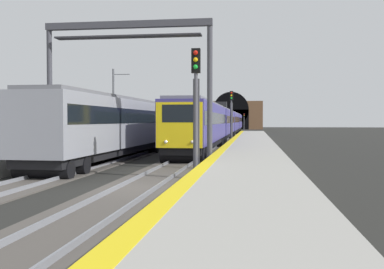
{
  "coord_description": "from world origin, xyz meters",
  "views": [
    {
      "loc": [
        -16.19,
        -4.23,
        2.57
      ],
      "look_at": [
        13.35,
        -0.15,
        1.64
      ],
      "focal_mm": 41.97,
      "sensor_mm": 36.0,
      "label": 1
    }
  ],
  "objects_px": {
    "train_adjacent_platform": "(171,123)",
    "railway_signal_far": "(244,120)",
    "railway_signal_mid": "(231,112)",
    "overhead_signal_gantry": "(128,58)",
    "railway_signal_near": "(196,101)",
    "catenary_mast_near": "(114,106)",
    "train_main_approaching": "(225,122)"
  },
  "relations": [
    {
      "from": "train_adjacent_platform",
      "to": "railway_signal_far",
      "type": "bearing_deg",
      "value": -4.71
    },
    {
      "from": "railway_signal_mid",
      "to": "overhead_signal_gantry",
      "type": "xyz_separation_m",
      "value": [
        -26.86,
        4.13,
        2.35
      ]
    },
    {
      "from": "train_adjacent_platform",
      "to": "railway_signal_near",
      "type": "bearing_deg",
      "value": -166.51
    },
    {
      "from": "railway_signal_mid",
      "to": "catenary_mast_near",
      "type": "relative_size",
      "value": 0.71
    },
    {
      "from": "railway_signal_far",
      "to": "overhead_signal_gantry",
      "type": "height_order",
      "value": "overhead_signal_gantry"
    },
    {
      "from": "train_adjacent_platform",
      "to": "overhead_signal_gantry",
      "type": "xyz_separation_m",
      "value": [
        -25.29,
        -2.37,
        3.54
      ]
    },
    {
      "from": "train_main_approaching",
      "to": "railway_signal_far",
      "type": "distance_m",
      "value": 47.26
    },
    {
      "from": "train_main_approaching",
      "to": "catenary_mast_near",
      "type": "bearing_deg",
      "value": -29.12
    },
    {
      "from": "railway_signal_mid",
      "to": "overhead_signal_gantry",
      "type": "relative_size",
      "value": 0.65
    },
    {
      "from": "train_main_approaching",
      "to": "train_adjacent_platform",
      "type": "relative_size",
      "value": 1.35
    },
    {
      "from": "overhead_signal_gantry",
      "to": "railway_signal_mid",
      "type": "bearing_deg",
      "value": -8.74
    },
    {
      "from": "railway_signal_near",
      "to": "catenary_mast_near",
      "type": "bearing_deg",
      "value": -155.75
    },
    {
      "from": "railway_signal_mid",
      "to": "catenary_mast_near",
      "type": "distance_m",
      "value": 12.96
    },
    {
      "from": "train_main_approaching",
      "to": "railway_signal_mid",
      "type": "height_order",
      "value": "railway_signal_mid"
    },
    {
      "from": "overhead_signal_gantry",
      "to": "train_main_approaching",
      "type": "bearing_deg",
      "value": -3.09
    },
    {
      "from": "train_main_approaching",
      "to": "catenary_mast_near",
      "type": "distance_m",
      "value": 22.55
    },
    {
      "from": "train_adjacent_platform",
      "to": "overhead_signal_gantry",
      "type": "height_order",
      "value": "overhead_signal_gantry"
    },
    {
      "from": "railway_signal_far",
      "to": "overhead_signal_gantry",
      "type": "bearing_deg",
      "value": -2.6
    },
    {
      "from": "train_main_approaching",
      "to": "railway_signal_near",
      "type": "bearing_deg",
      "value": 2.05
    },
    {
      "from": "overhead_signal_gantry",
      "to": "catenary_mast_near",
      "type": "xyz_separation_m",
      "value": [
        24.28,
        8.55,
        -1.66
      ]
    },
    {
      "from": "train_main_approaching",
      "to": "catenary_mast_near",
      "type": "relative_size",
      "value": 10.22
    },
    {
      "from": "train_adjacent_platform",
      "to": "railway_signal_near",
      "type": "relative_size",
      "value": 10.93
    },
    {
      "from": "railway_signal_mid",
      "to": "overhead_signal_gantry",
      "type": "distance_m",
      "value": 27.28
    },
    {
      "from": "railway_signal_near",
      "to": "railway_signal_far",
      "type": "relative_size",
      "value": 1.3
    },
    {
      "from": "train_main_approaching",
      "to": "overhead_signal_gantry",
      "type": "distance_m",
      "value": 44.13
    },
    {
      "from": "railway_signal_near",
      "to": "overhead_signal_gantry",
      "type": "xyz_separation_m",
      "value": [
        3.86,
        4.13,
        2.45
      ]
    },
    {
      "from": "train_main_approaching",
      "to": "railway_signal_far",
      "type": "height_order",
      "value": "train_main_approaching"
    },
    {
      "from": "railway_signal_near",
      "to": "railway_signal_mid",
      "type": "bearing_deg",
      "value": -180.0
    },
    {
      "from": "train_adjacent_platform",
      "to": "catenary_mast_near",
      "type": "xyz_separation_m",
      "value": [
        -1.01,
        6.18,
        1.88
      ]
    },
    {
      "from": "overhead_signal_gantry",
      "to": "catenary_mast_near",
      "type": "relative_size",
      "value": 1.1
    },
    {
      "from": "train_main_approaching",
      "to": "overhead_signal_gantry",
      "type": "relative_size",
      "value": 9.32
    },
    {
      "from": "train_adjacent_platform",
      "to": "railway_signal_near",
      "type": "xyz_separation_m",
      "value": [
        -29.15,
        -6.5,
        1.09
      ]
    }
  ]
}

